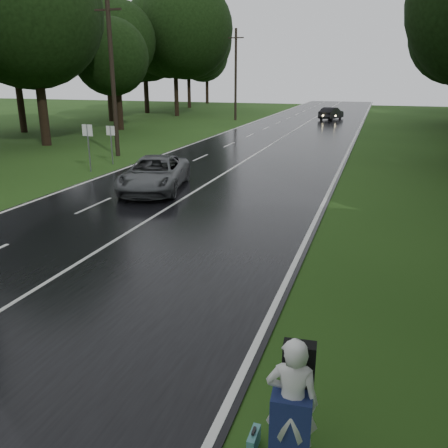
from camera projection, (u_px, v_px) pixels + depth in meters
The scene contains 14 objects.
ground at pixel (9, 307), 10.64m from camera, with size 160.00×160.00×0.00m, color #234414.
road at pixel (246, 160), 28.70m from camera, with size 12.00×140.00×0.04m, color black.
lane_center at pixel (246, 160), 28.69m from camera, with size 0.12×140.00×0.01m, color silver.
grey_car at pixel (155, 174), 21.07m from camera, with size 2.50×5.43×1.51m, color #4B4E50.
far_car at pixel (331, 113), 54.55m from camera, with size 1.50×4.31×1.42m, color black.
hitchhiker at pixel (292, 407), 6.13m from camera, with size 0.74×0.68×1.94m.
suitcase at pixel (254, 441), 6.57m from camera, with size 0.11×0.39×0.28m, color teal.
utility_pole_mid at pixel (118, 156), 30.48m from camera, with size 1.80×0.28×9.80m, color black, non-canonical shape.
utility_pole_far at pixel (235, 120), 54.39m from camera, with size 1.80×0.28×10.03m, color black, non-canonical shape.
road_sign_a at pixel (91, 172), 25.51m from camera, with size 0.61×0.10×2.56m, color white, non-canonical shape.
road_sign_b at pixel (113, 164), 27.57m from camera, with size 0.54×0.10×2.25m, color white, non-canonical shape.
tree_left_d at pixel (47, 145), 35.07m from camera, with size 10.33×10.33×16.15m, color black, non-canonical shape.
tree_left_e at pixel (121, 130), 45.03m from camera, with size 7.72×7.72×12.06m, color black, non-canonical shape.
tree_left_f at pixel (177, 116), 60.09m from camera, with size 11.48×11.48×17.94m, color black, non-canonical shape.
Camera 1 is at (7.69, -7.50, 5.09)m, focal length 37.10 mm.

